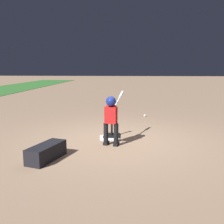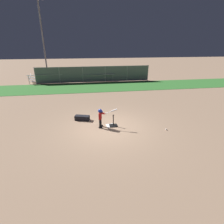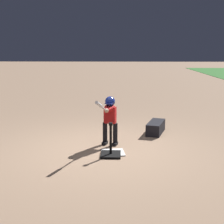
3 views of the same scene
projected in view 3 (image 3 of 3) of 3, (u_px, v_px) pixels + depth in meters
The scene contains 5 objects.
ground_plane at pixel (102, 150), 6.31m from camera, with size 90.00×90.00×0.00m, color #93755B.
home_plate at pixel (113, 153), 6.13m from camera, with size 0.44×0.44×0.02m, color white.
batting_tee at pixel (111, 151), 5.97m from camera, with size 0.42×0.38×0.65m.
batter_child at pixel (110, 115), 6.51m from camera, with size 0.98×0.42×1.09m.
equipment_bag at pixel (156, 127), 7.57m from camera, with size 0.84×0.32×0.28m, color black.
Camera 3 is at (6.02, 0.39, 2.01)m, focal length 50.00 mm.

